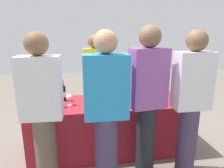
{
  "coord_description": "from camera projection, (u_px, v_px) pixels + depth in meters",
  "views": [
    {
      "loc": [
        -0.4,
        -2.56,
        1.63
      ],
      "look_at": [
        0.0,
        0.0,
        0.97
      ],
      "focal_mm": 31.92,
      "sensor_mm": 36.0,
      "label": 1
    }
  ],
  "objects": [
    {
      "name": "ground_plane",
      "position": [
        112.0,
        148.0,
        2.91
      ],
      "size": [
        12.0,
        12.0,
        0.0
      ],
      "primitive_type": "plane",
      "color": "slate"
    },
    {
      "name": "tasting_table",
      "position": [
        112.0,
        126.0,
        2.82
      ],
      "size": [
        2.19,
        0.75,
        0.72
      ],
      "primitive_type": "cube",
      "color": "maroon",
      "rests_on": "ground_plane"
    },
    {
      "name": "wine_bottle_0",
      "position": [
        50.0,
        93.0,
        2.73
      ],
      "size": [
        0.07,
        0.07,
        0.34
      ],
      "color": "black",
      "rests_on": "tasting_table"
    },
    {
      "name": "wine_bottle_1",
      "position": [
        63.0,
        93.0,
        2.75
      ],
      "size": [
        0.08,
        0.08,
        0.3
      ],
      "color": "black",
      "rests_on": "tasting_table"
    },
    {
      "name": "wine_bottle_2",
      "position": [
        95.0,
        92.0,
        2.81
      ],
      "size": [
        0.07,
        0.07,
        0.31
      ],
      "color": "black",
      "rests_on": "tasting_table"
    },
    {
      "name": "wine_bottle_3",
      "position": [
        151.0,
        88.0,
        2.96
      ],
      "size": [
        0.07,
        0.07,
        0.32
      ],
      "color": "black",
      "rests_on": "tasting_table"
    },
    {
      "name": "wine_glass_0",
      "position": [
        60.0,
        100.0,
        2.49
      ],
      "size": [
        0.07,
        0.07,
        0.14
      ],
      "color": "silver",
      "rests_on": "tasting_table"
    },
    {
      "name": "wine_glass_1",
      "position": [
        69.0,
        98.0,
        2.57
      ],
      "size": [
        0.08,
        0.08,
        0.15
      ],
      "color": "silver",
      "rests_on": "tasting_table"
    },
    {
      "name": "wine_glass_2",
      "position": [
        133.0,
        95.0,
        2.67
      ],
      "size": [
        0.07,
        0.07,
        0.14
      ],
      "color": "silver",
      "rests_on": "tasting_table"
    },
    {
      "name": "wine_glass_3",
      "position": [
        144.0,
        98.0,
        2.58
      ],
      "size": [
        0.07,
        0.07,
        0.14
      ],
      "color": "silver",
      "rests_on": "tasting_table"
    },
    {
      "name": "wine_glass_4",
      "position": [
        147.0,
        96.0,
        2.7
      ],
      "size": [
        0.07,
        0.07,
        0.13
      ],
      "color": "silver",
      "rests_on": "tasting_table"
    },
    {
      "name": "wine_glass_5",
      "position": [
        157.0,
        97.0,
        2.63
      ],
      "size": [
        0.06,
        0.06,
        0.13
      ],
      "color": "silver",
      "rests_on": "tasting_table"
    },
    {
      "name": "server_pouring",
      "position": [
        95.0,
        80.0,
        3.28
      ],
      "size": [
        0.39,
        0.24,
        1.62
      ],
      "rotation": [
        0.0,
        0.0,
        3.05
      ],
      "color": "black",
      "rests_on": "ground_plane"
    },
    {
      "name": "guest_0",
      "position": [
        42.0,
        110.0,
        1.96
      ],
      "size": [
        0.4,
        0.23,
        1.65
      ],
      "rotation": [
        0.0,
        0.0,
        -0.04
      ],
      "color": "brown",
      "rests_on": "ground_plane"
    },
    {
      "name": "guest_1",
      "position": [
        106.0,
        110.0,
        1.97
      ],
      "size": [
        0.43,
        0.24,
        1.67
      ],
      "rotation": [
        0.0,
        0.0,
        -0.02
      ],
      "color": "#3F3351",
      "rests_on": "ground_plane"
    },
    {
      "name": "guest_2",
      "position": [
        147.0,
        99.0,
        2.16
      ],
      "size": [
        0.42,
        0.27,
        1.72
      ],
      "rotation": [
        0.0,
        0.0,
        0.16
      ],
      "color": "black",
      "rests_on": "ground_plane"
    },
    {
      "name": "guest_3",
      "position": [
        191.0,
        101.0,
        2.19
      ],
      "size": [
        0.39,
        0.22,
        1.67
      ],
      "rotation": [
        0.0,
        0.0,
        -0.01
      ],
      "color": "#3F3351",
      "rests_on": "ground_plane"
    }
  ]
}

